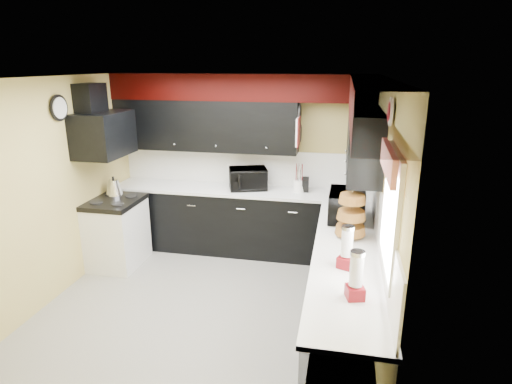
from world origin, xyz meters
TOP-DOWN VIEW (x-y plane):
  - ground at (0.00, 0.00)m, footprint 3.60×3.60m
  - wall_back at (0.00, 1.80)m, footprint 3.60×0.06m
  - wall_right at (1.80, 0.00)m, footprint 0.06×3.60m
  - wall_left at (-1.80, 0.00)m, footprint 0.06×3.60m
  - ceiling at (0.00, 0.00)m, footprint 3.60×3.60m
  - cab_back at (0.00, 1.50)m, footprint 3.60×0.60m
  - cab_right at (1.50, -0.30)m, footprint 0.60×3.00m
  - counter_back at (0.00, 1.50)m, footprint 3.62×0.64m
  - counter_right at (1.50, -0.30)m, footprint 0.64×3.02m
  - splash_back at (0.00, 1.79)m, footprint 3.60×0.02m
  - splash_right at (1.79, 0.00)m, footprint 0.02×3.60m
  - upper_back at (-0.50, 1.62)m, footprint 2.60×0.35m
  - upper_right at (1.62, 0.90)m, footprint 0.35×1.80m
  - soffit_back at (0.00, 1.62)m, footprint 3.60×0.36m
  - soffit_right at (1.62, -0.18)m, footprint 0.36×3.24m
  - stove at (-1.50, 0.75)m, footprint 0.60×0.75m
  - cooktop at (-1.50, 0.75)m, footprint 0.62×0.77m
  - hood at (-1.55, 0.75)m, footprint 0.50×0.78m
  - hood_duct at (-1.68, 0.75)m, footprint 0.24×0.40m
  - window at (1.79, -0.90)m, footprint 0.03×0.86m
  - valance at (1.73, -0.90)m, footprint 0.04×0.88m
  - pan_top at (0.82, 1.55)m, footprint 0.03×0.22m
  - pan_mid at (0.82, 1.42)m, footprint 0.03×0.28m
  - pan_low at (0.82, 1.68)m, footprint 0.03×0.24m
  - cut_board at (0.83, 1.30)m, footprint 0.03×0.26m
  - baskets at (1.52, 0.05)m, footprint 0.27×0.27m
  - clock at (-1.77, 0.25)m, footprint 0.03×0.30m
  - deco_plate at (1.77, -0.35)m, footprint 0.03×0.24m
  - toaster_oven at (0.13, 1.53)m, footprint 0.62×0.57m
  - microwave at (1.48, 0.57)m, footprint 0.40×0.59m
  - utensil_crock at (0.84, 1.53)m, footprint 0.16×0.16m
  - knife_block at (0.93, 1.54)m, footprint 0.10×0.13m
  - kettle at (-1.61, 0.96)m, footprint 0.26×0.26m
  - dispenser_a at (1.48, -0.65)m, footprint 0.17×0.17m
  - dispenser_b at (1.55, -1.16)m, footprint 0.16×0.16m

SIDE VIEW (x-z plane):
  - ground at x=0.00m, z-range 0.00..0.00m
  - stove at x=-1.50m, z-range 0.00..0.86m
  - cab_back at x=0.00m, z-range 0.00..0.90m
  - cab_right at x=1.50m, z-range 0.00..0.90m
  - cooktop at x=-1.50m, z-range 0.86..0.92m
  - counter_back at x=0.00m, z-range 0.90..0.94m
  - counter_right at x=1.50m, z-range 0.90..0.94m
  - utensil_crock at x=0.84m, z-range 0.94..1.10m
  - kettle at x=-1.61m, z-range 0.92..1.13m
  - knife_block at x=0.93m, z-range 0.94..1.14m
  - toaster_oven at x=0.13m, z-range 0.94..1.24m
  - microwave at x=1.48m, z-range 0.94..1.26m
  - dispenser_a at x=1.48m, z-range 0.94..1.29m
  - dispenser_b at x=1.55m, z-range 0.94..1.29m
  - baskets at x=1.52m, z-range 0.93..1.43m
  - splash_back at x=0.00m, z-range 0.94..1.44m
  - splash_right at x=1.79m, z-range 0.94..1.44m
  - wall_back at x=0.00m, z-range 0.00..2.50m
  - wall_right at x=1.80m, z-range 0.00..2.50m
  - wall_left at x=-1.80m, z-range 0.00..2.50m
  - window at x=1.79m, z-range 1.07..2.03m
  - pan_low at x=0.82m, z-range 1.51..1.93m
  - pan_mid at x=0.82m, z-range 1.52..1.98m
  - hood at x=-1.55m, z-range 1.50..2.06m
  - upper_back at x=-0.50m, z-range 1.45..2.15m
  - upper_right at x=1.62m, z-range 1.45..2.15m
  - cut_board at x=0.83m, z-range 1.62..1.98m
  - valance at x=1.73m, z-range 1.85..2.05m
  - pan_top at x=0.82m, z-range 1.80..2.20m
  - clock at x=-1.77m, z-range 2.00..2.30m
  - hood_duct at x=-1.68m, z-range 2.00..2.40m
  - deco_plate at x=1.77m, z-range 2.13..2.37m
  - soffit_back at x=0.00m, z-range 2.15..2.50m
  - soffit_right at x=1.62m, z-range 2.15..2.50m
  - ceiling at x=0.00m, z-range 2.47..2.53m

